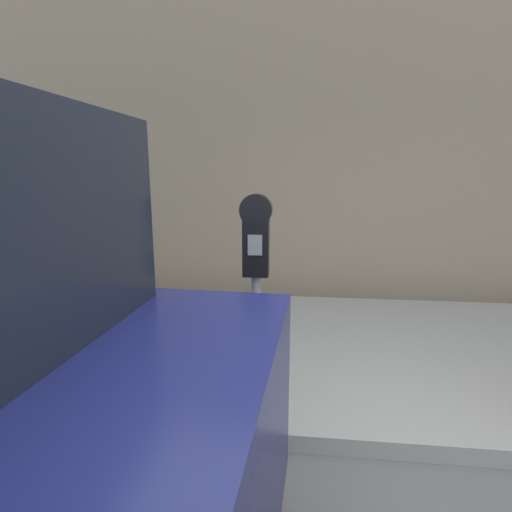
% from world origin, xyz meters
% --- Properties ---
extents(sidewalk, '(24.00, 2.80, 0.12)m').
position_xyz_m(sidewalk, '(0.00, 2.20, 0.06)').
color(sidewalk, '#ADAAA3').
rests_on(sidewalk, ground_plane).
extents(building_facade, '(24.00, 0.30, 5.95)m').
position_xyz_m(building_facade, '(0.00, 4.08, 2.98)').
color(building_facade, tan).
rests_on(building_facade, ground_plane).
extents(parking_meter, '(0.21, 0.12, 1.43)m').
position_xyz_m(parking_meter, '(-0.54, 1.16, 1.13)').
color(parking_meter, gray).
rests_on(parking_meter, sidewalk).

